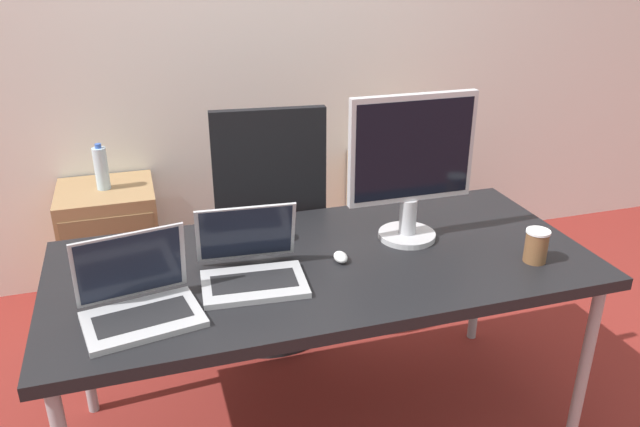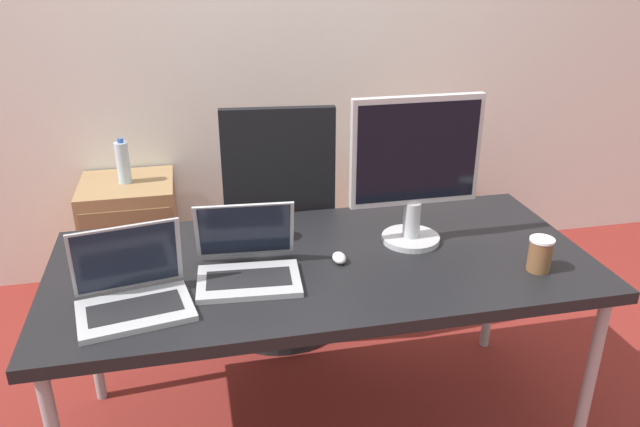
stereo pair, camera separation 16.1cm
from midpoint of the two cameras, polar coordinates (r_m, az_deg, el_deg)
ground_plane at (r=2.50m, az=-1.65°, el=-18.88°), size 14.00×14.00×0.00m
wall_back at (r=3.24m, az=-8.96°, el=16.55°), size 10.00×0.05×2.60m
desk at (r=2.10m, az=-1.86°, el=-5.33°), size 1.78×0.82×0.71m
office_chair at (r=2.78m, az=-6.47°, el=-3.36°), size 0.56×0.58×1.11m
cabinet_left at (r=3.25m, az=-19.76°, el=-2.92°), size 0.44×0.43×0.62m
cabinet_right at (r=3.48m, az=5.72°, el=0.22°), size 0.44×0.43×0.62m
water_bottle at (r=3.10m, az=-20.79°, el=3.88°), size 0.06×0.06×0.22m
laptop_left at (r=1.86m, az=-18.66°, el=-7.60°), size 0.35×0.29×0.23m
laptop_right at (r=1.96m, az=-8.65°, el=-4.81°), size 0.33×0.30×0.22m
monitor at (r=2.13m, az=6.22°, el=4.40°), size 0.45×0.20×0.52m
mouse at (r=2.06m, az=-0.34°, el=-4.04°), size 0.04×0.07×0.03m
coffee_cup_white at (r=2.20m, az=-7.16°, el=-1.39°), size 0.08×0.08×0.10m
coffee_cup_brown at (r=2.14m, az=17.16°, el=-2.89°), size 0.08×0.08×0.11m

